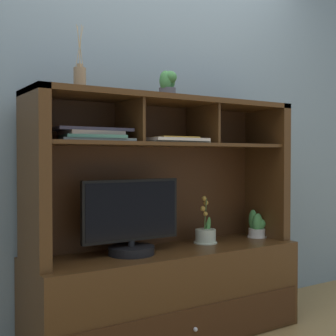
# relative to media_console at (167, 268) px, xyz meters

# --- Properties ---
(back_wall) EXTENTS (6.00, 0.02, 2.80)m
(back_wall) POSITION_rel_media_console_xyz_m (0.00, 0.27, 1.00)
(back_wall) COLOR gray
(back_wall) RESTS_ON ground
(media_console) EXTENTS (1.60, 0.53, 1.38)m
(media_console) POSITION_rel_media_console_xyz_m (0.00, 0.00, 0.00)
(media_console) COLOR #492C14
(media_console) RESTS_ON ground
(tv_monitor) EXTENTS (0.57, 0.25, 0.41)m
(tv_monitor) POSITION_rel_media_console_xyz_m (-0.25, -0.03, 0.28)
(tv_monitor) COLOR black
(tv_monitor) RESTS_ON media_console
(potted_orchid) EXTENTS (0.15, 0.15, 0.29)m
(potted_orchid) POSITION_rel_media_console_xyz_m (0.29, 0.02, 0.16)
(potted_orchid) COLOR beige
(potted_orchid) RESTS_ON media_console
(potted_fern) EXTENTS (0.13, 0.13, 0.18)m
(potted_fern) POSITION_rel_media_console_xyz_m (0.70, 0.00, 0.18)
(potted_fern) COLOR silver
(potted_fern) RESTS_ON media_console
(magazine_stack_left) EXTENTS (0.38, 0.27, 0.03)m
(magazine_stack_left) POSITION_rel_media_console_xyz_m (0.01, -0.05, 0.74)
(magazine_stack_left) COLOR gray
(magazine_stack_left) RESTS_ON media_console
(magazine_stack_centre) EXTENTS (0.42, 0.28, 0.07)m
(magazine_stack_centre) POSITION_rel_media_console_xyz_m (-0.47, -0.02, 0.75)
(magazine_stack_centre) COLOR slate
(magazine_stack_centre) RESTS_ON media_console
(diffuser_bottle) EXTENTS (0.06, 0.06, 0.34)m
(diffuser_bottle) POSITION_rel_media_console_xyz_m (-0.52, 0.02, 1.04)
(diffuser_bottle) COLOR #957654
(diffuser_bottle) RESTS_ON media_console
(potted_succulent) EXTENTS (0.11, 0.11, 0.15)m
(potted_succulent) POSITION_rel_media_console_xyz_m (-0.00, -0.00, 1.06)
(potted_succulent) COLOR #4C4B54
(potted_succulent) RESTS_ON media_console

